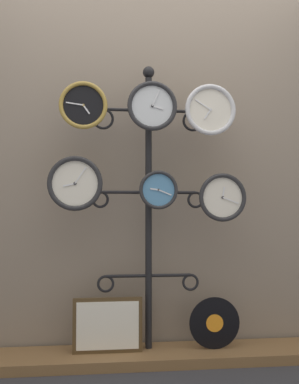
% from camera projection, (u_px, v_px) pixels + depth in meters
% --- Properties ---
extents(ground_plane, '(12.00, 12.00, 0.00)m').
position_uv_depth(ground_plane, '(158.00, 383.00, 2.33)').
color(ground_plane, '#333338').
extents(shop_wall, '(4.40, 0.04, 2.80)m').
position_uv_depth(shop_wall, '(146.00, 135.00, 2.96)').
color(shop_wall, gray).
rests_on(shop_wall, ground_plane).
extents(low_shelf, '(2.20, 0.36, 0.06)m').
position_uv_depth(low_shelf, '(150.00, 356.00, 2.68)').
color(low_shelf, brown).
rests_on(low_shelf, ground_plane).
extents(display_stand, '(0.70, 0.39, 1.81)m').
position_uv_depth(display_stand, '(149.00, 253.00, 2.77)').
color(display_stand, black).
rests_on(display_stand, ground_plane).
extents(clock_top_left, '(0.29, 0.04, 0.29)m').
position_uv_depth(clock_top_left, '(83.00, 105.00, 2.65)').
color(clock_top_left, black).
extents(clock_top_center, '(0.30, 0.04, 0.30)m').
position_uv_depth(clock_top_center, '(152.00, 106.00, 2.69)').
color(clock_top_center, silver).
extents(clock_top_right, '(0.32, 0.04, 0.32)m').
position_uv_depth(clock_top_right, '(210.00, 110.00, 2.75)').
color(clock_top_right, silver).
extents(clock_middle_left, '(0.32, 0.04, 0.32)m').
position_uv_depth(clock_middle_left, '(75.00, 183.00, 2.63)').
color(clock_middle_left, silver).
extents(clock_middle_center, '(0.23, 0.04, 0.23)m').
position_uv_depth(clock_middle_center, '(158.00, 190.00, 2.69)').
color(clock_middle_center, '#4C84B2').
extents(clock_middle_right, '(0.30, 0.04, 0.30)m').
position_uv_depth(clock_middle_right, '(222.00, 197.00, 2.73)').
color(clock_middle_right, silver).
extents(vinyl_record, '(0.31, 0.01, 0.31)m').
position_uv_depth(vinyl_record, '(215.00, 323.00, 2.72)').
color(vinyl_record, black).
rests_on(vinyl_record, low_shelf).
extents(picture_frame, '(0.41, 0.02, 0.32)m').
position_uv_depth(picture_frame, '(108.00, 325.00, 2.65)').
color(picture_frame, '#4C381E').
rests_on(picture_frame, low_shelf).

